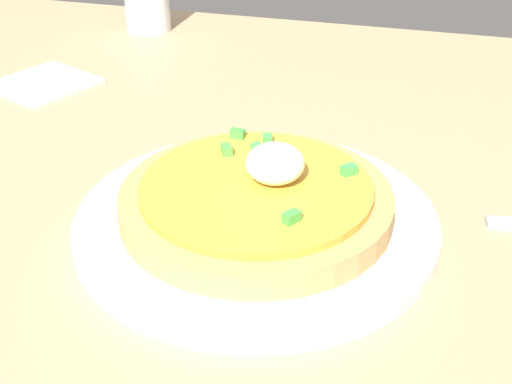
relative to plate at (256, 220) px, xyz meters
The scene contains 4 objects.
dining_table 13.74cm from the plate, 106.25° to the left, with size 127.87×88.09×2.54cm, color tan.
plate is the anchor object (origin of this frame).
pizza 2.10cm from the plate, 44.00° to the left, with size 21.89×21.89×5.82cm.
napkin 40.15cm from the plate, 145.89° to the left, with size 10.47×10.47×0.40cm, color white.
Camera 1 is at (15.98, -55.92, 32.74)cm, focal length 46.04 mm.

